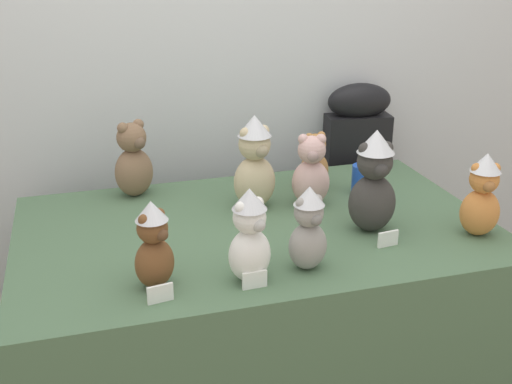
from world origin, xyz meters
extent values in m
cube|color=silver|center=(0.00, 0.98, 1.30)|extent=(7.00, 0.08, 2.60)
cube|color=#4C6B4C|center=(0.00, 0.25, 0.37)|extent=(1.55, 0.95, 0.73)
cube|color=black|center=(0.64, 0.86, 0.45)|extent=(0.29, 0.15, 0.91)
ellipsoid|color=black|center=(0.64, 0.86, 0.97)|extent=(0.29, 0.15, 0.15)
ellipsoid|color=#CCB78E|center=(0.04, 0.41, 0.83)|extent=(0.18, 0.16, 0.19)
sphere|color=#CCB78E|center=(0.04, 0.41, 0.97)|extent=(0.11, 0.11, 0.11)
sphere|color=#CCB78E|center=(0.01, 0.40, 1.01)|extent=(0.04, 0.04, 0.04)
sphere|color=#CCB78E|center=(0.07, 0.41, 1.01)|extent=(0.04, 0.04, 0.04)
sphere|color=#9D8E71|center=(0.05, 0.36, 0.96)|extent=(0.05, 0.05, 0.05)
cone|color=silver|center=(0.04, 0.41, 1.03)|extent=(0.12, 0.12, 0.07)
ellipsoid|color=#383533|center=(0.35, 0.11, 0.83)|extent=(0.16, 0.14, 0.19)
sphere|color=#383533|center=(0.35, 0.11, 0.97)|extent=(0.11, 0.11, 0.11)
sphere|color=#383533|center=(0.31, 0.12, 1.01)|extent=(0.04, 0.04, 0.04)
sphere|color=#383533|center=(0.38, 0.11, 1.01)|extent=(0.04, 0.04, 0.04)
sphere|color=#32302E|center=(0.35, 0.07, 0.96)|extent=(0.05, 0.05, 0.05)
cone|color=silver|center=(0.35, 0.11, 1.04)|extent=(0.12, 0.12, 0.07)
ellipsoid|color=beige|center=(0.24, 0.37, 0.82)|extent=(0.16, 0.14, 0.16)
sphere|color=beige|center=(0.24, 0.37, 0.94)|extent=(0.10, 0.10, 0.10)
sphere|color=beige|center=(0.21, 0.38, 0.98)|extent=(0.04, 0.04, 0.04)
sphere|color=beige|center=(0.27, 0.36, 0.98)|extent=(0.04, 0.04, 0.04)
sphere|color=#A88783|center=(0.23, 0.33, 0.93)|extent=(0.04, 0.04, 0.04)
ellipsoid|color=#B27A42|center=(0.31, 0.52, 0.80)|extent=(0.13, 0.11, 0.14)
sphere|color=#B27A42|center=(0.31, 0.52, 0.91)|extent=(0.08, 0.08, 0.08)
sphere|color=#B27A42|center=(0.28, 0.52, 0.94)|extent=(0.03, 0.03, 0.03)
sphere|color=#B27A42|center=(0.33, 0.53, 0.94)|extent=(0.03, 0.03, 0.03)
sphere|color=olive|center=(0.31, 0.49, 0.90)|extent=(0.03, 0.03, 0.03)
ellipsoid|color=white|center=(-0.12, -0.09, 0.81)|extent=(0.15, 0.14, 0.15)
sphere|color=white|center=(-0.12, -0.09, 0.92)|extent=(0.09, 0.09, 0.09)
sphere|color=white|center=(-0.14, -0.10, 0.96)|extent=(0.03, 0.03, 0.03)
sphere|color=white|center=(-0.09, -0.08, 0.96)|extent=(0.03, 0.03, 0.03)
sphere|color=#B4B3AF|center=(-0.10, -0.12, 0.92)|extent=(0.04, 0.04, 0.04)
cone|color=silver|center=(-0.12, -0.09, 0.98)|extent=(0.10, 0.10, 0.06)
ellipsoid|color=#7F6047|center=(-0.35, 0.63, 0.82)|extent=(0.19, 0.18, 0.18)
sphere|color=#7F6047|center=(-0.35, 0.63, 0.96)|extent=(0.11, 0.11, 0.11)
sphere|color=#7F6047|center=(-0.38, 0.62, 1.00)|extent=(0.04, 0.04, 0.04)
sphere|color=#7F6047|center=(-0.33, 0.65, 1.00)|extent=(0.04, 0.04, 0.04)
sphere|color=brown|center=(-0.33, 0.59, 0.95)|extent=(0.04, 0.04, 0.04)
ellipsoid|color=#D17F3D|center=(0.66, -0.01, 0.81)|extent=(0.15, 0.13, 0.15)
sphere|color=#D17F3D|center=(0.66, -0.01, 0.92)|extent=(0.09, 0.09, 0.09)
sphere|color=#D17F3D|center=(0.64, -0.01, 0.96)|extent=(0.03, 0.03, 0.03)
sphere|color=#D17F3D|center=(0.69, -0.02, 0.96)|extent=(0.03, 0.03, 0.03)
sphere|color=#A06536|center=(0.65, -0.05, 0.92)|extent=(0.04, 0.04, 0.04)
cone|color=silver|center=(0.66, -0.01, 0.98)|extent=(0.10, 0.10, 0.06)
ellipsoid|color=gray|center=(0.06, -0.07, 0.80)|extent=(0.13, 0.12, 0.14)
sphere|color=gray|center=(0.06, -0.07, 0.91)|extent=(0.08, 0.08, 0.08)
sphere|color=gray|center=(0.04, -0.07, 0.94)|extent=(0.03, 0.03, 0.03)
sphere|color=gray|center=(0.09, -0.06, 0.94)|extent=(0.03, 0.03, 0.03)
sphere|color=slate|center=(0.07, -0.10, 0.90)|extent=(0.04, 0.04, 0.04)
cone|color=silver|center=(0.06, -0.07, 0.96)|extent=(0.09, 0.09, 0.05)
ellipsoid|color=brown|center=(-0.37, -0.05, 0.80)|extent=(0.15, 0.14, 0.14)
sphere|color=brown|center=(-0.37, -0.05, 0.91)|extent=(0.08, 0.08, 0.08)
sphere|color=brown|center=(-0.39, -0.06, 0.94)|extent=(0.03, 0.03, 0.03)
sphere|color=brown|center=(-0.35, -0.03, 0.94)|extent=(0.03, 0.03, 0.03)
sphere|color=brown|center=(-0.35, -0.08, 0.90)|extent=(0.04, 0.04, 0.04)
cone|color=silver|center=(-0.37, -0.05, 0.96)|extent=(0.09, 0.09, 0.05)
cylinder|color=blue|center=(0.46, 0.42, 0.79)|extent=(0.08, 0.08, 0.11)
cube|color=white|center=(-0.37, -0.14, 0.76)|extent=(0.07, 0.02, 0.05)
cube|color=white|center=(-0.12, -0.14, 0.76)|extent=(0.07, 0.01, 0.05)
cube|color=white|center=(0.35, -0.01, 0.76)|extent=(0.07, 0.02, 0.05)
camera|label=1|loc=(-0.53, -1.58, 1.62)|focal=44.42mm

